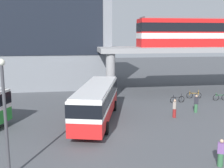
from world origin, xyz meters
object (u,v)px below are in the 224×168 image
object	(u,v)px
bicycle_black	(177,99)
bicycle_orange	(194,95)
train	(209,32)
bicycle_green	(220,97)
bus_main	(97,99)
pedestrian_waiting_near_stop	(196,104)
pedestrian_walking_across	(175,109)
station_building	(24,25)
pedestrian_near_building	(221,154)

from	to	relation	value
bicycle_black	bicycle_orange	xyz separation A→B (m)	(2.79, 1.74, 0.00)
train	bicycle_green	xyz separation A→B (m)	(-1.15, -5.90, -7.59)
bicycle_black	bicycle_orange	distance (m)	3.29
bus_main	pedestrian_waiting_near_stop	size ratio (longest dim) A/B	6.42
bus_main	bicycle_black	world-z (taller)	bus_main
bicycle_green	bicycle_black	bearing A→B (deg)	-176.64
bus_main	pedestrian_waiting_near_stop	distance (m)	10.01
bicycle_orange	pedestrian_walking_across	distance (m)	8.72
train	bicycle_black	distance (m)	11.79
station_building	train	xyz separation A→B (m)	(25.39, -9.18, -1.13)
bicycle_orange	pedestrian_walking_across	bearing A→B (deg)	-126.52
train	pedestrian_waiting_near_stop	xyz separation A→B (m)	(-6.23, -10.24, -7.12)
station_building	pedestrian_walking_across	distance (m)	27.68
bicycle_green	train	bearing A→B (deg)	78.98
bus_main	pedestrian_near_building	bearing A→B (deg)	-55.56
bicycle_black	pedestrian_near_building	world-z (taller)	pedestrian_near_building
station_building	pedestrian_near_building	size ratio (longest dim) A/B	15.24
pedestrian_walking_across	pedestrian_waiting_near_stop	bearing A→B (deg)	24.79
bicycle_green	pedestrian_walking_across	bearing A→B (deg)	-144.33
bicycle_green	bicycle_black	world-z (taller)	same
train	bus_main	world-z (taller)	train
train	pedestrian_waiting_near_stop	size ratio (longest dim) A/B	10.89
bicycle_orange	bicycle_green	bearing A→B (deg)	-28.85
station_building	bicycle_orange	world-z (taller)	station_building
bicycle_green	pedestrian_near_building	distance (m)	17.20
bus_main	bicycle_green	distance (m)	16.05
bicycle_green	bicycle_orange	xyz separation A→B (m)	(-2.58, 1.42, 0.00)
bicycle_orange	bus_main	bearing A→B (deg)	-150.26
station_building	bicycle_orange	size ratio (longest dim) A/B	14.11
bicycle_green	bicycle_orange	bearing A→B (deg)	151.15
station_building	bus_main	distance (m)	23.79
train	pedestrian_walking_across	size ratio (longest dim) A/B	11.21
bicycle_black	pedestrian_waiting_near_stop	distance (m)	4.06
bicycle_black	pedestrian_waiting_near_stop	xyz separation A→B (m)	(0.29, -4.02, 0.47)
bicycle_green	bicycle_black	distance (m)	5.39
bicycle_orange	pedestrian_waiting_near_stop	size ratio (longest dim) A/B	1.01
bus_main	bicycle_orange	xyz separation A→B (m)	(12.36, 7.06, -1.63)
train	bicycle_black	world-z (taller)	train
pedestrian_waiting_near_stop	train	bearing A→B (deg)	58.67
train	bus_main	xyz separation A→B (m)	(-16.09, -11.54, -5.96)
train	bicycle_green	size ratio (longest dim) A/B	10.73
pedestrian_near_building	bicycle_green	bearing A→B (deg)	60.05
train	station_building	bearing A→B (deg)	160.13
bicycle_green	pedestrian_waiting_near_stop	world-z (taller)	pedestrian_waiting_near_stop
bus_main	bicycle_black	distance (m)	11.06
pedestrian_waiting_near_stop	pedestrian_near_building	bearing A→B (deg)	-108.34
bus_main	bicycle_orange	size ratio (longest dim) A/B	6.36
station_building	bicycle_black	size ratio (longest dim) A/B	14.13
bicycle_black	bicycle_orange	bearing A→B (deg)	31.93
bicycle_green	bicycle_orange	size ratio (longest dim) A/B	1.01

